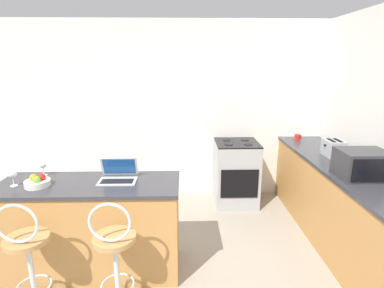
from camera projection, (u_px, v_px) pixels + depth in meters
The scene contains 13 objects.
wall_back at pixel (157, 112), 4.44m from camera, with size 12.00×0.06×2.60m.
breakfast_bar at pixel (92, 227), 2.90m from camera, with size 1.69×0.62×0.92m.
counter_right at pixel (347, 210), 3.23m from camera, with size 0.65×3.03×0.92m.
bar_stool_near at pixel (29, 262), 2.37m from camera, with size 0.40×0.40×1.01m.
bar_stool_far at pixel (115, 260), 2.38m from camera, with size 0.40×0.40×1.01m.
laptop at pixel (118, 175), 2.84m from camera, with size 0.35×0.26×0.21m.
microwave at pixel (363, 164), 2.88m from camera, with size 0.45×0.36×0.27m.
toaster at pixel (334, 148), 3.56m from camera, with size 0.22×0.26×0.20m.
stove_range at pixel (236, 173), 4.34m from camera, with size 0.60×0.61×0.93m.
mug_red at pixel (297, 137), 4.33m from camera, with size 0.10×0.08×0.09m.
fruit_bowl at pixel (37, 182), 2.70m from camera, with size 0.22×0.22×0.11m.
wine_glass_tall at pixel (12, 175), 2.68m from camera, with size 0.07×0.07×0.15m.
wine_glass_short at pixel (43, 165), 2.93m from camera, with size 0.07×0.07×0.15m.
Camera 1 is at (0.41, -1.89, 1.99)m, focal length 28.00 mm.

